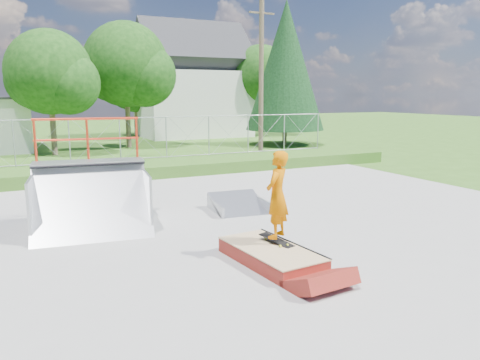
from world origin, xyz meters
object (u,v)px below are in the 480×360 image
(flat_bank_ramp, at_px, (239,204))
(skater, at_px, (277,198))
(quarter_pipe, at_px, (90,177))
(grind_box, at_px, (271,256))

(flat_bank_ramp, xyz_separation_m, skater, (-0.99, -3.76, 1.02))
(quarter_pipe, height_order, skater, quarter_pipe)
(quarter_pipe, relative_size, flat_bank_ramp, 1.77)
(grind_box, bearing_deg, quarter_pipe, 120.60)
(grind_box, relative_size, quarter_pipe, 0.88)
(quarter_pipe, bearing_deg, grind_box, -46.56)
(flat_bank_ramp, relative_size, skater, 0.87)
(grind_box, distance_m, flat_bank_ramp, 4.15)
(flat_bank_ramp, bearing_deg, grind_box, -101.43)
(quarter_pipe, bearing_deg, skater, -42.64)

